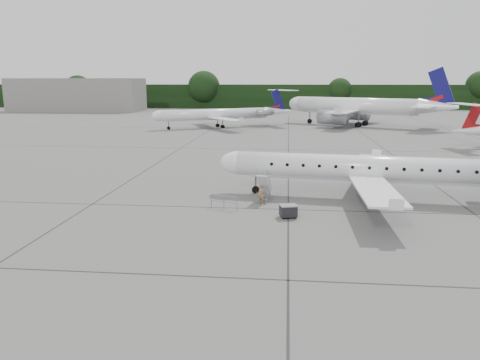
# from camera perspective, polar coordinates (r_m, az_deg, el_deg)

# --- Properties ---
(ground) EXTENTS (320.00, 320.00, 0.00)m
(ground) POSITION_cam_1_polar(r_m,az_deg,el_deg) (33.25, 13.73, -4.75)
(ground) COLOR slate
(ground) RESTS_ON ground
(treeline) EXTENTS (260.00, 4.00, 8.00)m
(treeline) POSITION_cam_1_polar(r_m,az_deg,el_deg) (161.70, 7.59, 10.05)
(treeline) COLOR black
(treeline) RESTS_ON ground
(terminal_building) EXTENTS (40.00, 14.00, 10.00)m
(terminal_building) POSITION_cam_1_polar(r_m,az_deg,el_deg) (155.94, -19.24, 9.79)
(terminal_building) COLOR slate
(terminal_building) RESTS_ON ground
(main_regional_jet) EXTENTS (29.94, 23.18, 7.11)m
(main_regional_jet) POSITION_cam_1_polar(r_m,az_deg,el_deg) (38.50, 15.73, 2.85)
(main_regional_jet) COLOR white
(main_regional_jet) RESTS_ON ground
(airstair) EXTENTS (1.12, 2.40, 2.23)m
(airstair) POSITION_cam_1_polar(r_m,az_deg,el_deg) (37.26, 2.97, -0.83)
(airstair) COLOR white
(airstair) RESTS_ON ground
(passenger) EXTENTS (0.70, 0.63, 1.61)m
(passenger) POSITION_cam_1_polar(r_m,az_deg,el_deg) (36.08, 2.61, -1.76)
(passenger) COLOR olive
(passenger) RESTS_ON ground
(safety_railing) EXTENTS (2.07, 0.89, 1.00)m
(safety_railing) POSITION_cam_1_polar(r_m,az_deg,el_deg) (34.93, -1.98, -2.74)
(safety_railing) COLOR gray
(safety_railing) RESTS_ON ground
(baggage_cart) EXTENTS (1.32, 1.17, 0.97)m
(baggage_cart) POSITION_cam_1_polar(r_m,az_deg,el_deg) (32.89, 5.90, -3.76)
(baggage_cart) COLOR black
(baggage_cart) RESTS_ON ground
(bg_narrowbody) EXTENTS (39.85, 36.02, 11.72)m
(bg_narrowbody) POSITION_cam_1_polar(r_m,az_deg,el_deg) (101.60, 13.91, 9.72)
(bg_narrowbody) COLOR white
(bg_narrowbody) RESTS_ON ground
(bg_regional_left) EXTENTS (35.37, 32.37, 7.57)m
(bg_regional_left) POSITION_cam_1_polar(r_m,az_deg,el_deg) (95.00, -3.06, 8.65)
(bg_regional_left) COLOR white
(bg_regional_left) RESTS_ON ground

